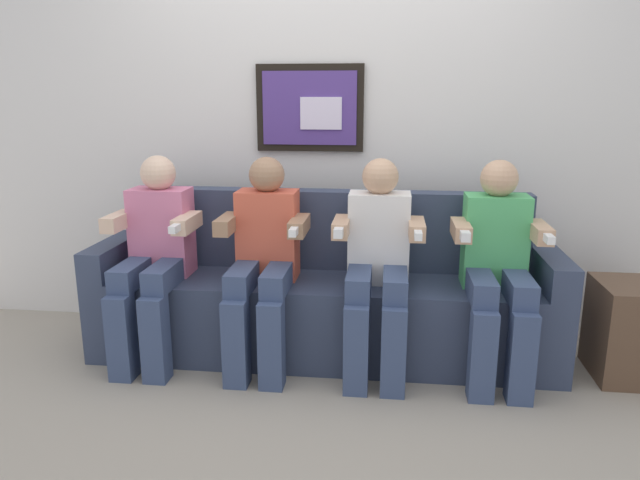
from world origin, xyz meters
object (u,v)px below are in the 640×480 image
object	(u,v)px
person_leftmost	(155,252)
person_rightmost	(497,263)
person_left_center	(264,255)
couch	(324,299)
side_table_right	(635,331)
person_right_center	(378,259)

from	to	relation	value
person_leftmost	person_rightmost	xyz separation A→B (m)	(1.80, -0.00, 0.00)
person_left_center	person_rightmost	distance (m)	1.20
couch	side_table_right	size ratio (longest dim) A/B	5.09
person_leftmost	side_table_right	size ratio (longest dim) A/B	2.22
couch	person_right_center	xyz separation A→B (m)	(0.30, -0.17, 0.29)
person_leftmost	person_right_center	bearing A→B (deg)	-0.02
couch	person_right_center	size ratio (longest dim) A/B	2.29
person_left_center	person_right_center	size ratio (longest dim) A/B	1.00
person_rightmost	person_leftmost	bearing A→B (deg)	179.99
side_table_right	person_left_center	bearing A→B (deg)	-178.18
person_rightmost	side_table_right	bearing A→B (deg)	4.86
person_right_center	side_table_right	size ratio (longest dim) A/B	2.22
couch	side_table_right	bearing A→B (deg)	-3.80
couch	person_rightmost	xyz separation A→B (m)	(0.90, -0.17, 0.29)
person_left_center	person_right_center	world-z (taller)	same
person_leftmost	side_table_right	world-z (taller)	person_leftmost
person_rightmost	side_table_right	distance (m)	0.81
person_rightmost	side_table_right	size ratio (longest dim) A/B	2.22
person_left_center	side_table_right	bearing A→B (deg)	1.82
person_right_center	side_table_right	bearing A→B (deg)	2.66
person_leftmost	person_right_center	size ratio (longest dim) A/B	1.00
couch	person_leftmost	size ratio (longest dim) A/B	2.29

